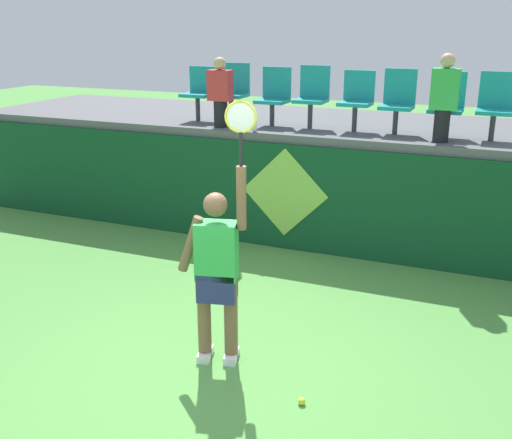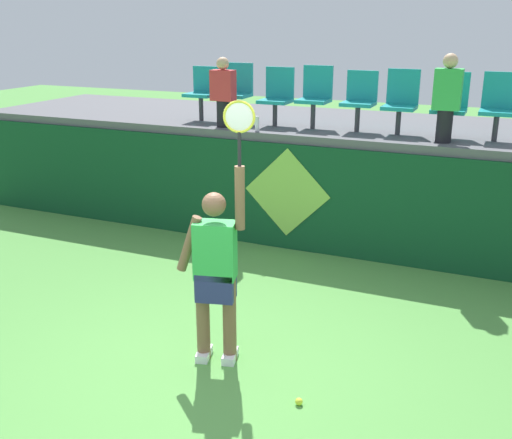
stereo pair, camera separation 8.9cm
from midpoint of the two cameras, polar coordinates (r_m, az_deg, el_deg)
ground_plane at (r=5.91m, az=-4.28°, el=-13.99°), size 40.00×40.00×0.00m
court_back_wall at (r=8.52m, az=6.25°, el=1.87°), size 12.21×0.20×1.52m
spectator_platform at (r=9.60m, az=8.85°, el=8.66°), size 12.21×2.79×0.12m
tennis_player at (r=5.66m, az=-3.35°, el=-4.64°), size 0.74×0.35×2.51m
tennis_ball at (r=5.45m, az=4.54°, el=-16.68°), size 0.07×0.07×0.07m
water_bottle at (r=8.71m, az=0.39°, el=9.00°), size 0.06×0.06×0.21m
stadium_chair_0 at (r=9.67m, az=-4.74°, el=12.01°), size 0.44×0.42×0.82m
stadium_chair_1 at (r=9.41m, az=-1.57°, el=12.10°), size 0.44×0.42×0.89m
stadium_chair_2 at (r=9.16m, az=2.28°, el=11.65°), size 0.44×0.42×0.84m
stadium_chair_3 at (r=8.97m, az=5.88°, el=11.63°), size 0.44×0.42×0.88m
stadium_chair_4 at (r=8.79m, az=10.01°, el=11.17°), size 0.44×0.42×0.83m
stadium_chair_5 at (r=8.68m, az=13.74°, el=10.87°), size 0.44×0.42×0.87m
stadium_chair_6 at (r=8.60m, az=18.03°, el=10.37°), size 0.44×0.42×0.85m
stadium_chair_7 at (r=8.56m, az=22.10°, el=9.99°), size 0.44×0.42×0.87m
spectator_0 at (r=8.18m, az=17.80°, el=10.89°), size 0.34×0.20×1.11m
spectator_1 at (r=9.00m, az=-2.82°, el=11.91°), size 0.34×0.20×1.00m
wall_signage_mount at (r=8.80m, az=3.13°, el=-2.72°), size 1.27×0.01×1.47m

